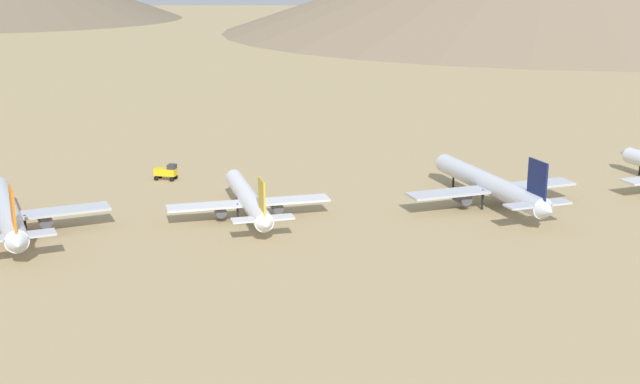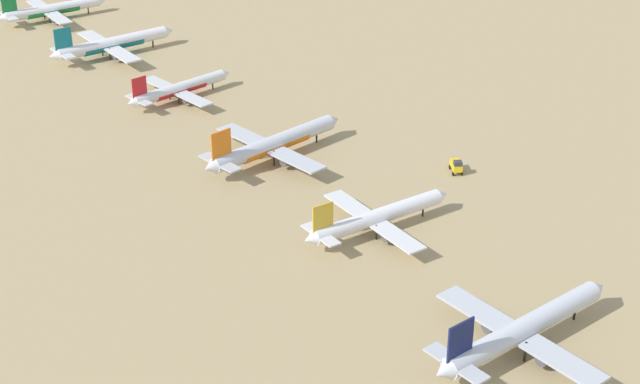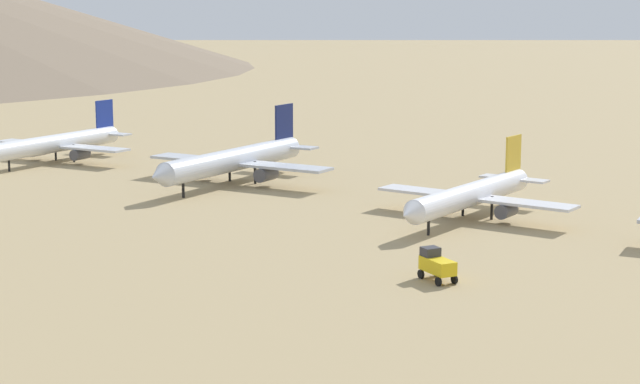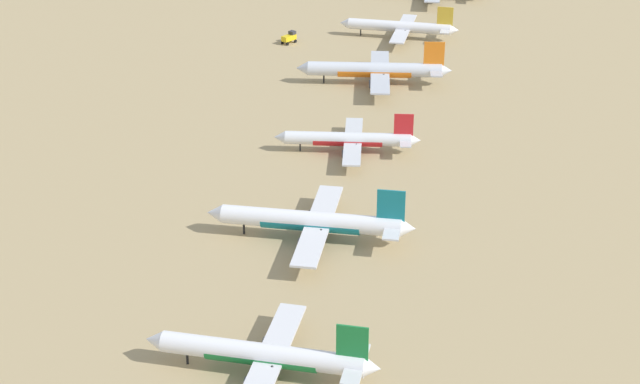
{
  "view_description": "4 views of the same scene",
  "coord_description": "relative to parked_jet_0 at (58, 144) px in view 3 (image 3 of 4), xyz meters",
  "views": [
    {
      "loc": [
        -162.11,
        -10.74,
        50.64
      ],
      "look_at": [
        0.29,
        -62.74,
        3.97
      ],
      "focal_mm": 47.49,
      "sensor_mm": 36.0,
      "label": 1
    },
    {
      "loc": [
        -132.64,
        -201.56,
        116.22
      ],
      "look_at": [
        -3.7,
        -29.72,
        4.23
      ],
      "focal_mm": 56.9,
      "sensor_mm": 36.0,
      "label": 2
    },
    {
      "loc": [
        148.48,
        18.66,
        33.33
      ],
      "look_at": [
        7.9,
        -69.99,
        3.52
      ],
      "focal_mm": 58.75,
      "sensor_mm": 36.0,
      "label": 3
    },
    {
      "loc": [
        -28.22,
        283.53,
        105.55
      ],
      "look_at": [
        5.08,
        85.1,
        5.58
      ],
      "focal_mm": 56.42,
      "sensor_mm": 36.0,
      "label": 4
    }
  ],
  "objects": [
    {
      "name": "parked_jet_1",
      "position": [
        1.92,
        48.73,
        0.5
      ],
      "size": [
        47.36,
        38.41,
        13.67
      ],
      "color": "silver",
      "rests_on": "ground"
    },
    {
      "name": "parked_jet_0",
      "position": [
        0.0,
        0.0,
        0.0
      ],
      "size": [
        42.21,
        34.28,
        12.17
      ],
      "color": "silver",
      "rests_on": "ground"
    },
    {
      "name": "parked_jet_2",
      "position": [
        8.6,
        99.94,
        -0.12
      ],
      "size": [
        40.92,
        33.23,
        11.8
      ],
      "color": "white",
      "rests_on": "ground"
    },
    {
      "name": "service_truck",
      "position": [
        44.89,
        111.53,
        -2.02
      ],
      "size": [
        4.89,
        5.69,
        3.9
      ],
      "color": "yellow",
      "rests_on": "ground"
    }
  ]
}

